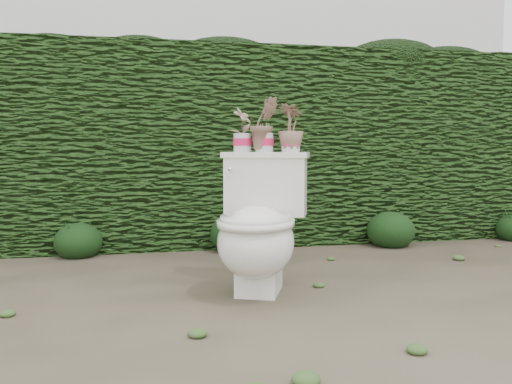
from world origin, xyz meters
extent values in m
plane|color=brown|center=(0.00, 0.00, 0.00)|extent=(60.00, 60.00, 0.00)
cube|color=#2D541C|center=(0.00, 1.60, 0.80)|extent=(8.00, 1.00, 1.60)
cube|color=silver|center=(0.60, 6.00, 2.00)|extent=(8.00, 3.50, 4.00)
cube|color=silver|center=(-0.11, -0.15, 0.10)|extent=(0.32, 0.36, 0.20)
ellipsoid|color=silver|center=(-0.15, -0.25, 0.30)|extent=(0.57, 0.63, 0.39)
cube|color=silver|center=(-0.03, 0.05, 0.57)|extent=(0.50, 0.34, 0.34)
cube|color=silver|center=(-0.03, 0.05, 0.76)|extent=(0.53, 0.37, 0.03)
cylinder|color=silver|center=(-0.23, 0.03, 0.68)|extent=(0.04, 0.06, 0.02)
sphere|color=silver|center=(-0.25, 0.01, 0.68)|extent=(0.03, 0.03, 0.03)
imported|color=#267B2C|center=(-0.16, 0.10, 0.90)|extent=(0.16, 0.15, 0.25)
imported|color=#267B2C|center=(-0.03, 0.05, 0.93)|extent=(0.18, 0.15, 0.30)
imported|color=#267B2C|center=(0.11, -0.01, 0.91)|extent=(0.21, 0.21, 0.26)
ellipsoid|color=#193813|center=(-1.20, 1.08, 0.14)|extent=(0.35, 0.35, 0.28)
ellipsoid|color=#193813|center=(-0.02, 1.06, 0.16)|extent=(0.41, 0.41, 0.33)
ellipsoid|color=#193813|center=(1.24, 0.99, 0.15)|extent=(0.39, 0.39, 0.31)
camera|label=1|loc=(-0.75, -3.03, 0.81)|focal=38.00mm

